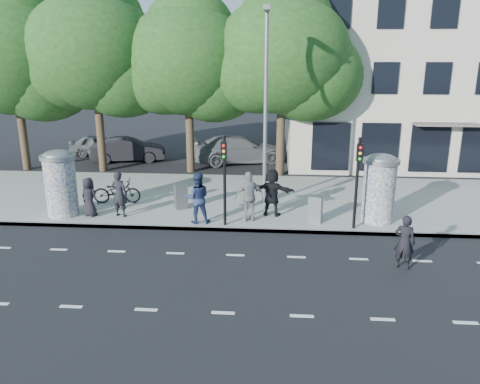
# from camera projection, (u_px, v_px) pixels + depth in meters

# --- Properties ---
(ground) EXTENTS (120.00, 120.00, 0.00)m
(ground) POSITION_uv_depth(u_px,v_px,m) (231.00, 274.00, 14.03)
(ground) COLOR black
(ground) RESTS_ON ground
(sidewalk) EXTENTS (40.00, 8.00, 0.15)m
(sidewalk) POSITION_uv_depth(u_px,v_px,m) (247.00, 199.00, 21.19)
(sidewalk) COLOR gray
(sidewalk) RESTS_ON ground
(curb) EXTENTS (40.00, 0.10, 0.16)m
(curb) POSITION_uv_depth(u_px,v_px,m) (240.00, 230.00, 17.41)
(curb) COLOR slate
(curb) RESTS_ON ground
(lane_dash_near) EXTENTS (32.00, 0.12, 0.01)m
(lane_dash_near) POSITION_uv_depth(u_px,v_px,m) (223.00, 313.00, 11.92)
(lane_dash_near) COLOR silver
(lane_dash_near) RESTS_ON ground
(lane_dash_far) EXTENTS (32.00, 0.12, 0.01)m
(lane_dash_far) POSITION_uv_depth(u_px,v_px,m) (235.00, 255.00, 15.37)
(lane_dash_far) COLOR silver
(lane_dash_far) RESTS_ON ground
(ad_column_left) EXTENTS (1.36, 1.36, 2.65)m
(ad_column_left) POSITION_uv_depth(u_px,v_px,m) (60.00, 181.00, 18.43)
(ad_column_left) COLOR beige
(ad_column_left) RESTS_ON sidewalk
(ad_column_right) EXTENTS (1.36, 1.36, 2.65)m
(ad_column_right) POSITION_uv_depth(u_px,v_px,m) (379.00, 187.00, 17.71)
(ad_column_right) COLOR beige
(ad_column_right) RESTS_ON sidewalk
(traffic_pole_near) EXTENTS (0.22, 0.31, 3.40)m
(traffic_pole_near) POSITION_uv_depth(u_px,v_px,m) (224.00, 172.00, 17.08)
(traffic_pole_near) COLOR black
(traffic_pole_near) RESTS_ON sidewalk
(traffic_pole_far) EXTENTS (0.22, 0.31, 3.40)m
(traffic_pole_far) POSITION_uv_depth(u_px,v_px,m) (358.00, 174.00, 16.72)
(traffic_pole_far) COLOR black
(traffic_pole_far) RESTS_ON sidewalk
(street_lamp) EXTENTS (0.25, 0.93, 8.00)m
(street_lamp) POSITION_uv_depth(u_px,v_px,m) (266.00, 94.00, 18.97)
(street_lamp) COLOR slate
(street_lamp) RESTS_ON sidewalk
(tree_far_left) EXTENTS (7.20, 7.20, 9.26)m
(tree_far_left) POSITION_uv_depth(u_px,v_px,m) (13.00, 58.00, 25.21)
(tree_far_left) COLOR #38281C
(tree_far_left) RESTS_ON ground
(tree_mid_left) EXTENTS (7.20, 7.20, 9.57)m
(tree_mid_left) POSITION_uv_depth(u_px,v_px,m) (94.00, 52.00, 24.79)
(tree_mid_left) COLOR #38281C
(tree_mid_left) RESTS_ON ground
(tree_near_left) EXTENTS (6.80, 6.80, 8.97)m
(tree_near_left) POSITION_uv_depth(u_px,v_px,m) (188.00, 60.00, 24.74)
(tree_near_left) COLOR #38281C
(tree_near_left) RESTS_ON ground
(tree_center) EXTENTS (7.00, 7.00, 9.30)m
(tree_center) POSITION_uv_depth(u_px,v_px,m) (282.00, 55.00, 23.92)
(tree_center) COLOR #38281C
(tree_center) RESTS_ON ground
(building) EXTENTS (20.30, 15.85, 12.00)m
(building) POSITION_uv_depth(u_px,v_px,m) (442.00, 61.00, 30.59)
(building) COLOR #AFA992
(building) RESTS_ON ground
(ped_a) EXTENTS (0.89, 0.73, 1.57)m
(ped_a) POSITION_uv_depth(u_px,v_px,m) (89.00, 197.00, 18.47)
(ped_a) COLOR black
(ped_a) RESTS_ON sidewalk
(ped_b) EXTENTS (0.75, 0.59, 1.84)m
(ped_b) POSITION_uv_depth(u_px,v_px,m) (119.00, 194.00, 18.42)
(ped_b) COLOR black
(ped_b) RESTS_ON sidewalk
(ped_c) EXTENTS (1.06, 0.89, 1.96)m
(ped_c) POSITION_uv_depth(u_px,v_px,m) (197.00, 198.00, 17.69)
(ped_c) COLOR navy
(ped_c) RESTS_ON sidewalk
(ped_e) EXTENTS (1.31, 1.02, 1.96)m
(ped_e) POSITION_uv_depth(u_px,v_px,m) (249.00, 197.00, 17.86)
(ped_e) COLOR gray
(ped_e) RESTS_ON sidewalk
(ped_f) EXTENTS (1.86, 0.98, 1.91)m
(ped_f) POSITION_uv_depth(u_px,v_px,m) (272.00, 192.00, 18.51)
(ped_f) COLOR black
(ped_f) RESTS_ON sidewalk
(man_road) EXTENTS (0.74, 0.62, 1.71)m
(man_road) POSITION_uv_depth(u_px,v_px,m) (405.00, 242.00, 14.23)
(man_road) COLOR black
(man_road) RESTS_ON ground
(bicycle) EXTENTS (0.93, 2.08, 1.06)m
(bicycle) POSITION_uv_depth(u_px,v_px,m) (117.00, 191.00, 20.16)
(bicycle) COLOR black
(bicycle) RESTS_ON sidewalk
(cabinet_left) EXTENTS (0.61, 0.55, 1.06)m
(cabinet_left) POSITION_uv_depth(u_px,v_px,m) (181.00, 196.00, 19.45)
(cabinet_left) COLOR #5C5D60
(cabinet_left) RESTS_ON sidewalk
(cabinet_right) EXTENTS (0.58, 0.49, 1.04)m
(cabinet_right) POSITION_uv_depth(u_px,v_px,m) (315.00, 209.00, 17.85)
(cabinet_right) COLOR slate
(cabinet_right) RESTS_ON sidewalk
(car_left) EXTENTS (2.76, 4.19, 1.32)m
(car_left) POSITION_uv_depth(u_px,v_px,m) (100.00, 145.00, 30.84)
(car_left) COLOR slate
(car_left) RESTS_ON ground
(car_mid) EXTENTS (2.54, 4.71, 1.47)m
(car_mid) POSITION_uv_depth(u_px,v_px,m) (128.00, 150.00, 28.78)
(car_mid) COLOR black
(car_mid) RESTS_ON ground
(car_right) EXTENTS (4.02, 6.13, 1.65)m
(car_right) POSITION_uv_depth(u_px,v_px,m) (239.00, 149.00, 28.42)
(car_right) COLOR slate
(car_right) RESTS_ON ground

